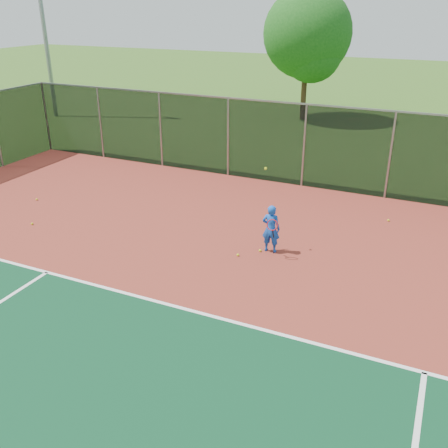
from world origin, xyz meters
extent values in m
cube|color=maroon|center=(0.00, 2.00, 0.01)|extent=(30.00, 20.00, 0.02)
cube|color=white|center=(2.00, 3.00, 0.03)|extent=(22.00, 0.10, 0.00)
cube|color=black|center=(0.00, 12.00, 1.52)|extent=(30.00, 0.04, 3.00)
cube|color=gray|center=(0.00, 12.00, 3.02)|extent=(30.00, 0.06, 0.06)
imported|color=blue|center=(-2.26, 6.47, 0.70)|extent=(0.52, 0.36, 1.35)
cylinder|color=black|center=(-2.11, 6.22, 0.68)|extent=(0.03, 0.15, 0.27)
torus|color=#A51414|center=(-2.11, 6.12, 0.98)|extent=(0.30, 0.13, 0.29)
sphere|color=yellow|center=(-2.51, 6.57, 2.33)|extent=(0.07, 0.07, 0.07)
sphere|color=yellow|center=(0.42, 9.92, 0.06)|extent=(0.07, 0.07, 0.07)
sphere|color=yellow|center=(-9.51, 5.11, 0.06)|extent=(0.07, 0.07, 0.07)
sphere|color=yellow|center=(-2.95, 5.83, 0.06)|extent=(0.07, 0.07, 0.07)
sphere|color=yellow|center=(-2.50, 6.32, 0.06)|extent=(0.07, 0.07, 0.07)
sphere|color=yellow|center=(-10.88, 6.74, 0.06)|extent=(0.07, 0.07, 0.07)
cylinder|color=gray|center=(-19.96, 17.93, 6.11)|extent=(0.24, 0.24, 12.22)
cylinder|color=#3B2415|center=(-6.25, 23.16, 1.36)|extent=(0.30, 0.30, 2.72)
sphere|color=#164E14|center=(-6.25, 23.16, 4.69)|extent=(4.84, 4.84, 4.84)
sphere|color=#164E14|center=(-5.85, 22.86, 3.78)|extent=(3.33, 3.33, 3.33)
camera|label=1|loc=(1.64, -5.16, 6.30)|focal=40.00mm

